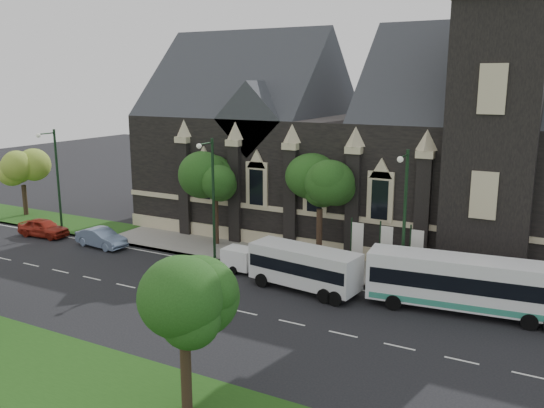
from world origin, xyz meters
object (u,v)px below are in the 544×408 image
Objects in this scene: sedan at (101,238)px; tour_coach at (467,283)px; street_lamp_near at (404,214)px; banner_flag_center at (384,245)px; tree_walk_left at (218,175)px; street_lamp_far at (56,175)px; tree_walk_far at (25,169)px; tree_park_east at (190,302)px; banner_flag_right at (414,250)px; shuttle_bus at (305,266)px; street_lamp_mid at (212,193)px; box_trailer at (240,258)px; tree_walk_right at (324,184)px; car_far_red at (43,228)px; banner_flag_left at (355,241)px.

tour_coach is at bearing -84.15° from sedan.
street_lamp_near reaches higher than banner_flag_center.
street_lamp_far reaches higher than tree_walk_left.
tree_walk_far is 0.70× the size of street_lamp_far.
tour_coach is at bearing 62.57° from tree_park_east.
banner_flag_right is at bearing 135.21° from tour_coach.
banner_flag_center is 6.60m from tour_coach.
banner_flag_right is 24.33m from sedan.
shuttle_bus is (-9.61, -1.14, -0.16)m from tour_coach.
street_lamp_far is at bearing 171.77° from tour_coach.
street_lamp_near is at bearing 158.30° from tour_coach.
banner_flag_center is at bearing 146.13° from tour_coach.
tour_coach is (4.11, -1.13, -3.35)m from street_lamp_near.
street_lamp_mid reaches higher than box_trailer.
shuttle_bus is 18.31m from sedan.
tree_walk_left is at bearing 173.11° from banner_flag_center.
street_lamp_far is (-23.21, -3.62, -0.71)m from tree_walk_right.
tree_walk_left is 1.91× the size of banner_flag_right.
tree_park_east is at bearing -29.84° from tree_walk_far.
tour_coach is 2.45× the size of sedan.
shuttle_bus is (24.50, -2.27, -3.51)m from street_lamp_far.
tree_walk_left is 1.03× the size of shuttle_bus.
street_lamp_far reaches higher than box_trailer.
box_trailer is at bearing -131.43° from tree_walk_right.
tree_walk_left is 0.85× the size of street_lamp_near.
car_far_red is at bearing -173.40° from banner_flag_center.
sedan is at bearing -163.67° from tree_walk_right.
banner_flag_center is (2.00, 0.00, 0.00)m from banner_flag_left.
tree_walk_far is at bearing 77.86° from sedan.
banner_flag_left is at bearing 152.45° from tour_coach.
tree_walk_left is 14.58m from banner_flag_center.
street_lamp_far is at bearing -178.00° from shuttle_bus.
street_lamp_near is 2.25× the size of banner_flag_left.
street_lamp_near is at bearing 0.00° from street_lamp_far.
sedan is at bearing -148.09° from tree_walk_left.
banner_flag_right reaches higher than shuttle_bus.
street_lamp_near is 1.00× the size of street_lamp_mid.
tree_walk_far is 1.37× the size of sedan.
tree_walk_right is at bearing 0.99° from tree_walk_far.
tree_park_east is 0.56× the size of tour_coach.
tree_walk_left is 10.63m from sedan.
street_lamp_far is 2.25× the size of banner_flag_left.
banner_flag_center is 2.00m from banner_flag_right.
tree_walk_right is 1.70× the size of sedan.
shuttle_bus is (32.32, -5.36, -3.02)m from tree_walk_far.
street_lamp_near and street_lamp_mid have the same top height.
street_lamp_mid is 1.96× the size of sedan.
tree_walk_right is at bearing 8.86° from street_lamp_far.
car_far_red is at bearing 95.83° from sedan.
tree_park_east is 0.82× the size of tree_walk_left.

